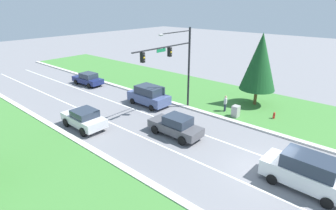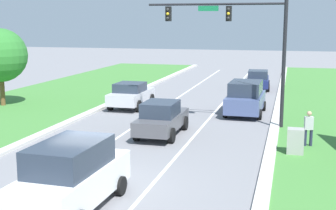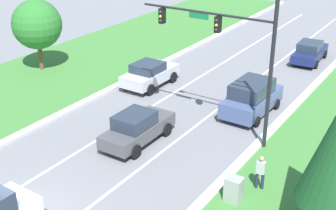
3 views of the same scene
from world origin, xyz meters
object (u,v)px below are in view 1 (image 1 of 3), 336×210
at_px(graphite_sedan, 176,126).
at_px(fire_hydrant, 274,116).
at_px(traffic_signal_mast, 176,59).
at_px(utility_cabinet, 236,112).
at_px(white_suv, 306,172).
at_px(navy_sedan, 88,79).
at_px(conifer_near_right_tree, 260,62).
at_px(slate_blue_suv, 149,95).
at_px(silver_sedan, 84,118).
at_px(pedestrian, 225,103).

relative_size(graphite_sedan, fire_hydrant, 6.53).
relative_size(traffic_signal_mast, utility_cabinet, 6.86).
distance_m(traffic_signal_mast, white_suv, 14.07).
bearing_deg(fire_hydrant, traffic_signal_mast, 120.86).
bearing_deg(navy_sedan, conifer_near_right_tree, -72.44).
height_order(traffic_signal_mast, slate_blue_suv, traffic_signal_mast).
bearing_deg(fire_hydrant, slate_blue_suv, 113.27).
distance_m(silver_sedan, fire_hydrant, 17.17).
distance_m(silver_sedan, utility_cabinet, 13.76).
relative_size(utility_cabinet, pedestrian, 0.69).
bearing_deg(conifer_near_right_tree, navy_sedan, 110.41).
height_order(white_suv, silver_sedan, white_suv).
relative_size(slate_blue_suv, pedestrian, 2.78).
height_order(pedestrian, conifer_near_right_tree, conifer_near_right_tree).
height_order(navy_sedan, graphite_sedan, graphite_sedan).
xyz_separation_m(navy_sedan, utility_cabinet, (2.99, -19.75, -0.22)).
height_order(traffic_signal_mast, silver_sedan, traffic_signal_mast).
bearing_deg(navy_sedan, silver_sedan, -127.50).
relative_size(slate_blue_suv, conifer_near_right_tree, 0.63).
bearing_deg(white_suv, slate_blue_suv, 79.20).
distance_m(traffic_signal_mast, navy_sedan, 15.37).
distance_m(silver_sedan, pedestrian, 13.35).
distance_m(navy_sedan, conifer_near_right_tree, 21.43).
bearing_deg(graphite_sedan, utility_cabinet, -16.75).
relative_size(white_suv, conifer_near_right_tree, 0.64).
bearing_deg(traffic_signal_mast, white_suv, -106.51).
relative_size(traffic_signal_mast, navy_sedan, 1.73).
xyz_separation_m(pedestrian, fire_hydrant, (1.40, -4.35, -0.59)).
bearing_deg(slate_blue_suv, silver_sedan, 178.77).
relative_size(navy_sedan, slate_blue_suv, 0.99).
relative_size(pedestrian, fire_hydrant, 2.41).
bearing_deg(conifer_near_right_tree, traffic_signal_mast, 144.64).
height_order(silver_sedan, utility_cabinet, silver_sedan).
bearing_deg(graphite_sedan, traffic_signal_mast, 39.99).
distance_m(white_suv, navy_sedan, 27.78).
bearing_deg(slate_blue_suv, graphite_sedan, -117.16).
distance_m(slate_blue_suv, fire_hydrant, 12.47).
bearing_deg(silver_sedan, pedestrian, -32.97).
distance_m(graphite_sedan, slate_blue_suv, 7.46).
bearing_deg(white_suv, conifer_near_right_tree, 37.19).
bearing_deg(pedestrian, fire_hydrant, 95.90).
bearing_deg(traffic_signal_mast, fire_hydrant, -59.14).
height_order(navy_sedan, fire_hydrant, navy_sedan).
xyz_separation_m(slate_blue_suv, pedestrian, (3.52, -7.09, -0.10)).
distance_m(navy_sedan, slate_blue_suv, 11.23).
distance_m(navy_sedan, silver_sedan, 13.24).
relative_size(slate_blue_suv, fire_hydrant, 6.70).
height_order(pedestrian, fire_hydrant, pedestrian).
distance_m(traffic_signal_mast, fire_hydrant, 10.55).
xyz_separation_m(silver_sedan, utility_cabinet, (10.53, -8.86, -0.29)).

